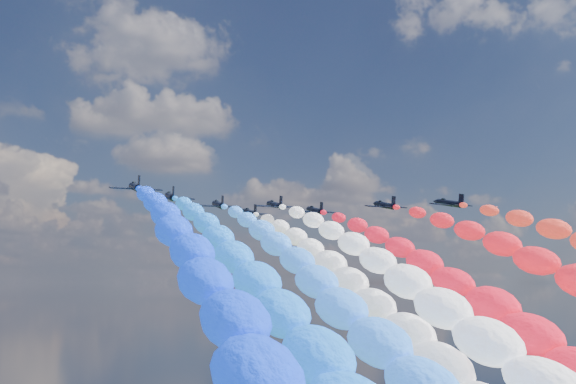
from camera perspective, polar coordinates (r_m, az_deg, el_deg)
name	(u,v)px	position (r m, az deg, el deg)	size (l,w,h in m)	color
jet_0	(135,187)	(118.61, -12.64, 0.40)	(8.66, 11.62, 2.56)	black
trail_0	(218,339)	(60.13, -5.87, -12.10)	(7.04, 114.30, 47.04)	#0E36EB
jet_1	(170,197)	(130.28, -9.80, -0.38)	(8.66, 11.62, 2.56)	black
trail_1	(267,329)	(72.59, -1.80, -11.36)	(7.04, 114.30, 47.04)	blue
jet_2	(218,205)	(142.58, -5.83, -1.06)	(8.66, 11.62, 2.56)	black
trail_2	(332,322)	(86.26, 3.69, -10.75)	(7.04, 114.30, 47.04)	#2F79F8
jet_3	(275,205)	(142.41, -1.11, -1.09)	(8.66, 11.62, 2.56)	black
trail_3	(425,321)	(88.31, 11.41, -10.55)	(7.04, 114.30, 47.04)	white
jet_4	(250,212)	(157.64, -3.21, -1.72)	(8.66, 11.62, 2.56)	black
trail_4	(364,316)	(102.31, 6.34, -10.23)	(7.04, 114.30, 47.04)	silver
jet_5	(315,210)	(153.16, 2.27, -1.55)	(8.66, 11.62, 2.56)	black
trail_5	(473,317)	(100.75, 15.19, -10.05)	(7.04, 114.30, 47.04)	red
jet_6	(385,205)	(144.35, 8.09, -1.11)	(8.66, 11.62, 2.56)	black
jet_7	(449,203)	(143.03, 13.33, -0.92)	(8.66, 11.62, 2.56)	black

